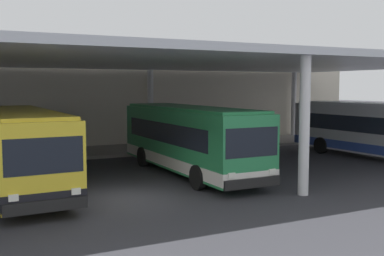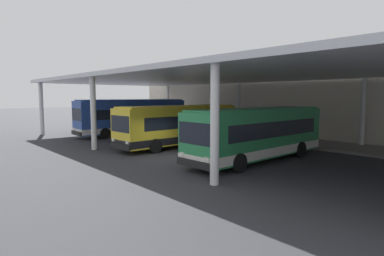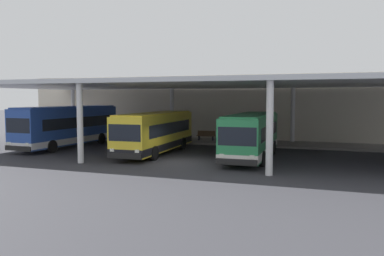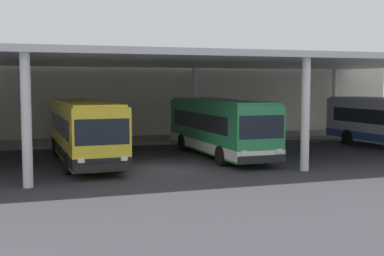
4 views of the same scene
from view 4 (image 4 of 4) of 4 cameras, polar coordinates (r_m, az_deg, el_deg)
ground_plane at (r=24.40m, az=-3.23°, el=-4.61°), size 200.00×200.00×0.00m
platform_kerb at (r=35.76m, az=-8.18°, el=-1.45°), size 42.00×4.50×0.18m
station_building_facade at (r=38.75m, az=-9.10°, el=3.82°), size 48.00×1.60×6.65m
canopy_shelter at (r=29.43m, az=-6.12°, el=7.39°), size 40.00×17.00×5.55m
bus_second_bay at (r=26.69m, az=-11.94°, el=-0.30°), size 2.93×10.60×3.17m
bus_middle_bay at (r=28.56m, az=3.06°, el=0.14°), size 2.83×10.57×3.17m
bench_waiting at (r=35.48m, az=-11.21°, el=-0.61°), size 1.80×0.45×0.92m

